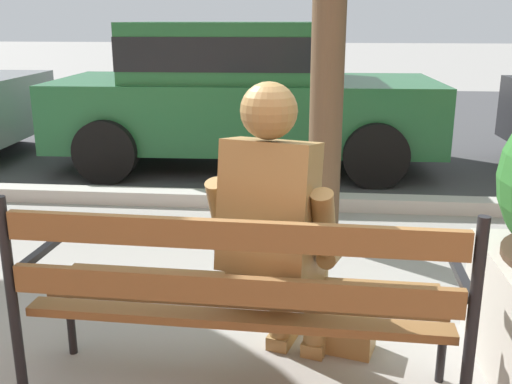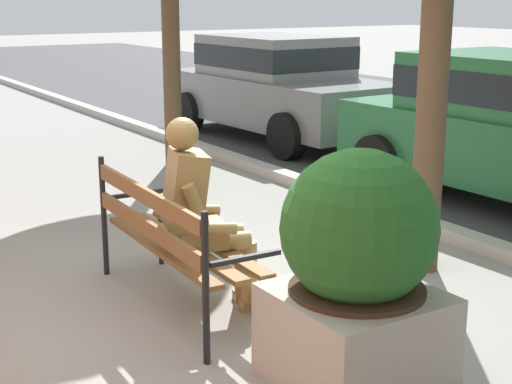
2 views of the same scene
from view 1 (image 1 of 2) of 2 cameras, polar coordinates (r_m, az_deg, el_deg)
street_surface at (r=9.73m, az=5.63°, el=6.75°), size 60.00×9.00×0.01m
curb_stone at (r=5.23m, az=5.30°, el=-0.90°), size 60.00×0.20×0.12m
park_bench at (r=2.44m, az=-1.79°, el=-9.34°), size 1.82×0.59×0.95m
bronze_statue_seated at (r=2.56m, az=2.67°, el=-5.03°), size 0.78×0.80×1.37m
parked_car_green at (r=6.64m, az=-1.48°, el=9.70°), size 4.16×2.03×1.56m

